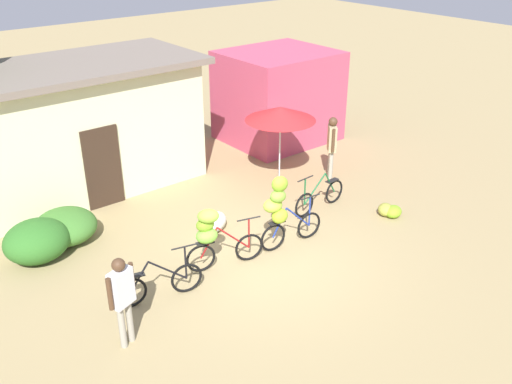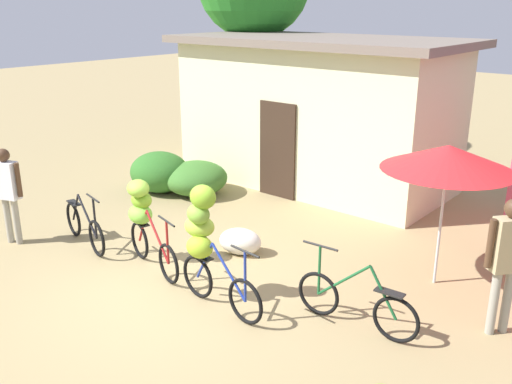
{
  "view_description": "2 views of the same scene",
  "coord_description": "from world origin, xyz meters",
  "views": [
    {
      "loc": [
        -6.31,
        -7.52,
        6.39
      ],
      "look_at": [
        0.68,
        1.2,
        0.88
      ],
      "focal_mm": 39.43,
      "sensor_mm": 36.0,
      "label": 1
    },
    {
      "loc": [
        5.43,
        -4.65,
        3.89
      ],
      "look_at": [
        0.31,
        1.46,
        1.21
      ],
      "focal_mm": 39.41,
      "sensor_mm": 36.0,
      "label": 2
    }
  ],
  "objects": [
    {
      "name": "bicycle_by_shop",
      "position": [
        2.4,
        0.9,
        0.34
      ],
      "size": [
        1.67,
        0.18,
        1.0
      ],
      "color": "black",
      "rests_on": "ground"
    },
    {
      "name": "produce_sack",
      "position": [
        -0.17,
        1.62,
        0.22
      ],
      "size": [
        0.82,
        0.69,
        0.44
      ],
      "primitive_type": "ellipsoid",
      "rotation": [
        0.0,
        0.0,
        0.42
      ],
      "color": "silver",
      "rests_on": "ground"
    },
    {
      "name": "market_umbrella",
      "position": [
        2.68,
        2.71,
        1.9
      ],
      "size": [
        1.82,
        1.82,
        2.08
      ],
      "color": "beige",
      "rests_on": "ground"
    },
    {
      "name": "hedge_bush_front_right",
      "position": [
        -2.92,
        3.3,
        0.35
      ],
      "size": [
        1.34,
        1.37,
        0.71
      ],
      "primitive_type": "ellipsoid",
      "color": "#3B702A",
      "rests_on": "ground"
    },
    {
      "name": "person_vendor",
      "position": [
        -3.42,
        -0.52,
        1.02
      ],
      "size": [
        0.55,
        0.33,
        1.66
      ],
      "color": "gray",
      "rests_on": "ground"
    },
    {
      "name": "ground_plane",
      "position": [
        0.0,
        0.0,
        0.0
      ],
      "size": [
        60.0,
        60.0,
        0.0
      ],
      "primitive_type": "plane",
      "color": "#998559"
    },
    {
      "name": "person_bystander",
      "position": [
        3.81,
        1.94,
        1.09
      ],
      "size": [
        0.41,
        0.47,
        1.76
      ],
      "color": "gray",
      "rests_on": "ground"
    },
    {
      "name": "bicycle_center_loaded",
      "position": [
        0.51,
        0.17,
        0.96
      ],
      "size": [
        1.57,
        0.49,
        1.67
      ],
      "color": "black",
      "rests_on": "ground"
    },
    {
      "name": "bicycle_near_pile",
      "position": [
        -1.06,
        0.4,
        0.82
      ],
      "size": [
        1.6,
        0.54,
        1.36
      ],
      "color": "black",
      "rests_on": "ground"
    },
    {
      "name": "hedge_bush_front_left",
      "position": [
        -3.66,
        2.94,
        0.43
      ],
      "size": [
        1.33,
        1.22,
        0.87
      ],
      "primitive_type": "ellipsoid",
      "color": "#2D6623",
      "rests_on": "ground"
    },
    {
      "name": "building_low",
      "position": [
        -1.5,
        5.69,
        1.63
      ],
      "size": [
        6.36,
        3.23,
        3.22
      ],
      "color": "beige",
      "rests_on": "ground"
    },
    {
      "name": "bicycle_leftmost",
      "position": [
        -2.4,
        0.2,
        0.34
      ],
      "size": [
        1.64,
        0.43,
        1.01
      ],
      "color": "black",
      "rests_on": "ground"
    }
  ]
}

